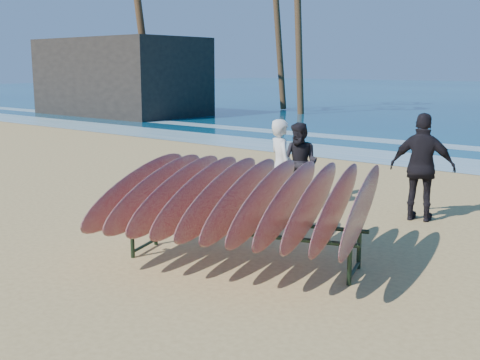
# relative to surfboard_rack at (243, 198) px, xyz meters

# --- Properties ---
(ground) EXTENTS (120.00, 120.00, 0.00)m
(ground) POSITION_rel_surfboard_rack_xyz_m (-0.61, -0.12, -0.88)
(ground) COLOR tan
(ground) RESTS_ON ground
(foam_near) EXTENTS (160.00, 160.00, 0.00)m
(foam_near) POSITION_rel_surfboard_rack_xyz_m (-0.61, 9.88, -0.88)
(foam_near) COLOR white
(foam_near) RESTS_ON ground
(surfboard_rack) EXTENTS (3.93, 3.73, 1.41)m
(surfboard_rack) POSITION_rel_surfboard_rack_xyz_m (0.00, 0.00, 0.00)
(surfboard_rack) COLOR black
(surfboard_rack) RESTS_ON ground
(person_white) EXTENTS (0.73, 0.66, 1.66)m
(person_white) POSITION_rel_surfboard_rack_xyz_m (-1.32, 2.64, -0.05)
(person_white) COLOR silver
(person_white) RESTS_ON ground
(person_dark_a) EXTENTS (0.79, 0.64, 1.53)m
(person_dark_a) POSITION_rel_surfboard_rack_xyz_m (-1.50, 3.52, -0.12)
(person_dark_a) COLOR black
(person_dark_a) RESTS_ON ground
(person_dark_b) EXTENTS (1.14, 0.69, 1.82)m
(person_dark_b) POSITION_rel_surfboard_rack_xyz_m (0.86, 3.67, 0.02)
(person_dark_b) COLOR black
(person_dark_b) RESTS_ON ground
(building) EXTENTS (9.03, 5.02, 4.01)m
(building) POSITION_rel_surfboard_rack_xyz_m (-21.01, 15.06, 1.12)
(building) COLOR #2D2823
(building) RESTS_ON ground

